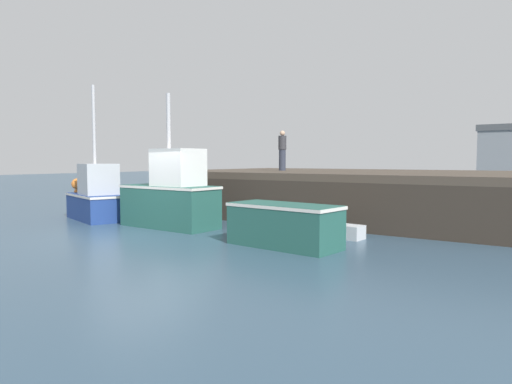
# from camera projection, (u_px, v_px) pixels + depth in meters

# --- Properties ---
(ground) EXTENTS (120.00, 160.00, 0.10)m
(ground) POSITION_uv_depth(u_px,v_px,m) (132.00, 237.00, 13.66)
(ground) COLOR #334C60
(pier) EXTENTS (13.60, 8.62, 1.79)m
(pier) POSITION_uv_depth(u_px,v_px,m) (343.00, 178.00, 18.24)
(pier) COLOR #473D33
(pier) RESTS_ON ground
(fishing_boat_near_left) EXTENTS (3.38, 2.25, 5.00)m
(fishing_boat_near_left) POSITION_uv_depth(u_px,v_px,m) (96.00, 197.00, 17.29)
(fishing_boat_near_left) COLOR navy
(fishing_boat_near_left) RESTS_ON ground
(fishing_boat_near_right) EXTENTS (3.51, 1.55, 4.42)m
(fishing_boat_near_right) POSITION_uv_depth(u_px,v_px,m) (172.00, 196.00, 15.26)
(fishing_boat_near_right) COLOR #23564C
(fishing_boat_near_right) RESTS_ON ground
(fishing_boat_mid) EXTENTS (3.08, 1.55, 1.11)m
(fishing_boat_mid) POSITION_uv_depth(u_px,v_px,m) (284.00, 224.00, 11.86)
(fishing_boat_mid) COLOR #23564C
(fishing_boat_mid) RESTS_ON ground
(rowboat) EXTENTS (1.64, 0.71, 0.44)m
(rowboat) POSITION_uv_depth(u_px,v_px,m) (336.00, 231.00, 13.32)
(rowboat) COLOR silver
(rowboat) RESTS_ON ground
(dockworker) EXTENTS (0.34, 0.34, 1.70)m
(dockworker) POSITION_uv_depth(u_px,v_px,m) (282.00, 151.00, 19.63)
(dockworker) COLOR #2D3342
(dockworker) RESTS_ON pier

